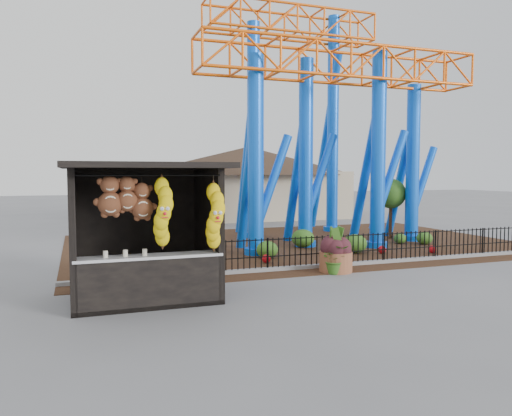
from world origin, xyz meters
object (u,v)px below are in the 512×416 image
object	(u,v)px
roller_coaster	(320,87)
terracotta_planter	(336,262)
potted_plant	(335,259)
prize_booth	(145,233)

from	to	relation	value
roller_coaster	terracotta_planter	world-z (taller)	roller_coaster
roller_coaster	potted_plant	world-z (taller)	roller_coaster
prize_booth	terracotta_planter	size ratio (longest dim) A/B	3.62
potted_plant	prize_booth	bearing A→B (deg)	-159.15
roller_coaster	potted_plant	distance (m)	9.00
prize_booth	roller_coaster	bearing A→B (deg)	42.16
prize_booth	roller_coaster	xyz separation A→B (m)	(8.11, 7.35, 4.90)
terracotta_planter	roller_coaster	bearing A→B (deg)	67.57
prize_booth	terracotta_planter	xyz separation A→B (m)	(5.67, 1.43, -1.24)
terracotta_planter	potted_plant	world-z (taller)	potted_plant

